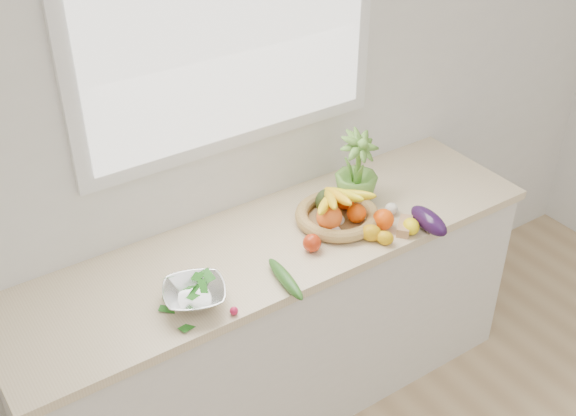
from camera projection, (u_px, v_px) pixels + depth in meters
back_wall at (232, 110)px, 2.82m from camera, size 4.50×0.02×2.70m
counter_cabinet at (276, 328)px, 3.12m from camera, size 2.20×0.58×0.86m
countertop at (275, 245)px, 2.87m from camera, size 2.24×0.62×0.04m
window_frame at (229, 11)px, 2.58m from camera, size 1.30×0.03×1.10m
window_pane at (232, 13)px, 2.57m from camera, size 1.18×0.01×0.98m
orange_loose at (383, 219)px, 2.91m from camera, size 0.11×0.11×0.09m
lemon_a at (385, 238)px, 2.83m from camera, size 0.09×0.09×0.06m
lemon_b at (411, 226)px, 2.89m from camera, size 0.09×0.10×0.06m
lemon_c at (371, 233)px, 2.85m from camera, size 0.11×0.11×0.07m
apple at (312, 243)px, 2.79m from camera, size 0.08×0.08×0.07m
ginger at (404, 226)px, 2.91m from camera, size 0.12×0.12×0.04m
garlic_a at (335, 231)px, 2.88m from camera, size 0.06×0.06×0.04m
garlic_b at (338, 220)px, 2.94m from camera, size 0.06×0.06×0.05m
garlic_c at (391, 209)px, 3.01m from camera, size 0.07×0.07×0.05m
eggplant at (429, 221)px, 2.90m from camera, size 0.10×0.22×0.08m
cucumber at (285, 279)px, 2.63m from camera, size 0.08×0.27×0.05m
radish at (234, 311)px, 2.50m from camera, size 0.04×0.04×0.03m
potted_herb at (357, 169)px, 3.02m from camera, size 0.21×0.21×0.33m
fruit_basket at (337, 212)px, 2.94m from camera, size 0.40×0.40×0.18m
colander_with_spinach at (194, 291)px, 2.52m from camera, size 0.29×0.29×0.12m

